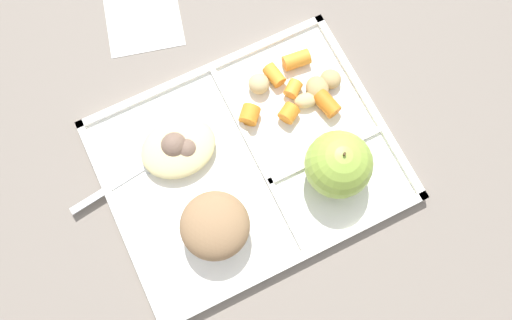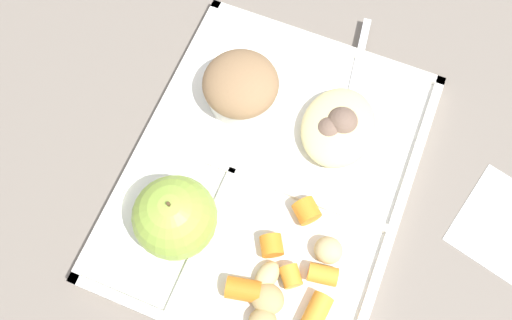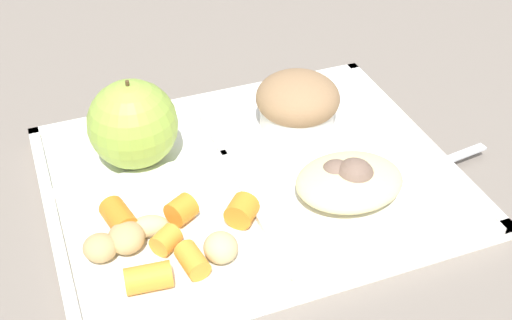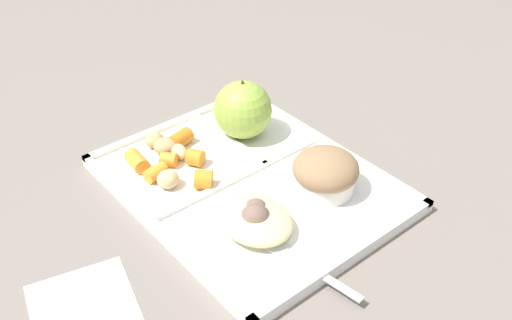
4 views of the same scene
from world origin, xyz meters
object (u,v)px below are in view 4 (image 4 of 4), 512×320
(lunch_tray, at_px, (249,184))
(bran_muffin, at_px, (325,173))
(green_apple, at_px, (243,110))
(plastic_fork, at_px, (297,259))

(lunch_tray, height_order, bran_muffin, bran_muffin)
(lunch_tray, xyz_separation_m, green_apple, (-0.09, 0.06, 0.05))
(green_apple, bearing_deg, plastic_fork, -25.60)
(lunch_tray, height_order, plastic_fork, lunch_tray)
(lunch_tray, relative_size, green_apple, 4.17)
(bran_muffin, height_order, plastic_fork, bran_muffin)
(lunch_tray, bearing_deg, green_apple, 144.85)
(green_apple, distance_m, bran_muffin, 0.17)
(lunch_tray, relative_size, bran_muffin, 4.36)
(green_apple, height_order, bran_muffin, green_apple)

